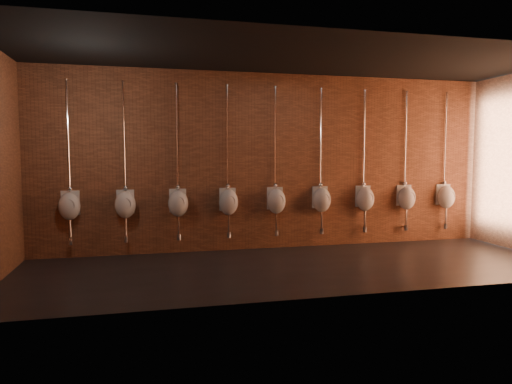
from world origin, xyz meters
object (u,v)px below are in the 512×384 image
Objects in this scene: urinal_1 at (125,204)px; urinal_7 at (406,197)px; urinal_3 at (228,201)px; urinal_8 at (446,196)px; urinal_5 at (322,199)px; urinal_2 at (178,203)px; urinal_4 at (276,200)px; urinal_6 at (365,198)px; urinal_0 at (70,205)px.

urinal_7 is (5.30, 0.00, 0.00)m from urinal_1.
urinal_8 is at bearing 0.00° from urinal_3.
urinal_5 is at bearing 180.00° from urinal_8.
urinal_2 is 1.77m from urinal_4.
urinal_6 is (3.53, 0.00, 0.00)m from urinal_2.
urinal_5 is at bearing 0.00° from urinal_3.
urinal_8 is (4.42, 0.00, 0.00)m from urinal_3.
urinal_5 is 1.00× the size of urinal_8.
urinal_5 is at bearing 0.00° from urinal_4.
urinal_5 is 1.77m from urinal_7.
urinal_2 is at bearing 180.00° from urinal_8.
urinal_2 is (1.77, 0.00, 0.00)m from urinal_0.
urinal_4 and urinal_6 have the same top height.
urinal_0 is at bearing 180.00° from urinal_8.
urinal_3 is 1.00× the size of urinal_4.
urinal_1 is 3.53m from urinal_5.
urinal_4 is (3.53, 0.00, 0.00)m from urinal_0.
urinal_4 is at bearing 180.00° from urinal_5.
urinal_4 is 1.77m from urinal_6.
urinal_0 and urinal_7 have the same top height.
urinal_2 is 5.30m from urinal_8.
urinal_2 and urinal_8 have the same top height.
urinal_7 is at bearing 0.00° from urinal_3.
urinal_7 is at bearing 0.00° from urinal_0.
urinal_6 is (4.42, 0.00, 0.00)m from urinal_1.
urinal_1 and urinal_5 have the same top height.
urinal_6 is at bearing 0.00° from urinal_0.
urinal_3 is at bearing 180.00° from urinal_5.
urinal_1 is 1.00× the size of urinal_7.
urinal_0 is at bearing 180.00° from urinal_5.
urinal_0 and urinal_2 have the same top height.
urinal_3 is 3.53m from urinal_7.
urinal_0 is 4.42m from urinal_5.
urinal_4 is at bearing 180.00° from urinal_6.
urinal_6 is at bearing 180.00° from urinal_8.
urinal_1 and urinal_2 have the same top height.
urinal_7 is (2.65, 0.00, 0.00)m from urinal_4.
urinal_0 is 6.19m from urinal_7.
urinal_8 is (0.88, 0.00, 0.00)m from urinal_7.
urinal_7 is at bearing 0.00° from urinal_6.
urinal_7 is at bearing 0.00° from urinal_5.
urinal_4 and urinal_5 have the same top height.
urinal_0 is 1.00× the size of urinal_7.
urinal_3 is at bearing 0.00° from urinal_2.
urinal_5 is 0.88m from urinal_6.
urinal_7 is 1.00× the size of urinal_8.
urinal_4 is 2.65m from urinal_7.
urinal_7 is (0.88, 0.00, 0.00)m from urinal_6.
urinal_1 is 5.30m from urinal_7.
urinal_2 is at bearing 180.00° from urinal_7.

